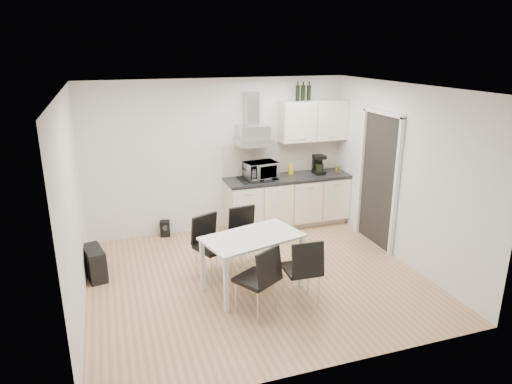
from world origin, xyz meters
TOP-DOWN VIEW (x-y plane):
  - ground at (0.00, 0.00)m, footprint 4.50×4.50m
  - wall_back at (0.00, 2.00)m, footprint 4.50×0.10m
  - wall_front at (0.00, -2.00)m, footprint 4.50×0.10m
  - wall_left at (-2.25, 0.00)m, footprint 0.10×4.00m
  - wall_right at (2.25, 0.00)m, footprint 0.10×4.00m
  - ceiling at (0.00, 0.00)m, footprint 4.50×4.50m
  - doorway at (2.21, 0.55)m, footprint 0.08×1.04m
  - kitchenette at (1.19, 1.73)m, footprint 2.22×0.64m
  - dining_table at (-0.14, -0.24)m, footprint 1.40×1.01m
  - chair_far_left at (-0.55, 0.22)m, footprint 0.60×0.64m
  - chair_far_right at (-0.01, 0.37)m, footprint 0.50×0.55m
  - chair_near_left at (-0.28, -0.82)m, footprint 0.64×0.66m
  - chair_near_right at (0.34, -0.75)m, footprint 0.46×0.52m
  - guitar_amp at (-2.12, 0.73)m, footprint 0.34×0.56m
  - floor_speaker at (-1.00, 1.90)m, footprint 0.18×0.17m

SIDE VIEW (x-z plane):
  - ground at x=0.00m, z-range 0.00..0.00m
  - floor_speaker at x=-1.00m, z-range 0.00..0.27m
  - guitar_amp at x=-2.12m, z-range 0.00..0.44m
  - chair_far_left at x=-0.55m, z-range 0.00..0.88m
  - chair_far_right at x=-0.01m, z-range 0.00..0.88m
  - chair_near_left at x=-0.28m, z-range 0.00..0.88m
  - chair_near_right at x=0.34m, z-range 0.00..0.88m
  - dining_table at x=-0.14m, z-range 0.28..1.03m
  - kitchenette at x=1.19m, z-range -0.43..2.09m
  - doorway at x=2.21m, z-range 0.00..2.10m
  - wall_back at x=0.00m, z-range 0.00..2.60m
  - wall_front at x=0.00m, z-range 0.00..2.60m
  - wall_left at x=-2.25m, z-range 0.00..2.60m
  - wall_right at x=2.25m, z-range 0.00..2.60m
  - ceiling at x=0.00m, z-range 2.60..2.60m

